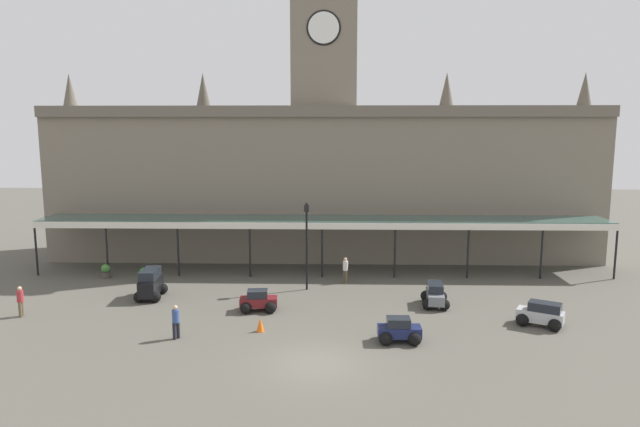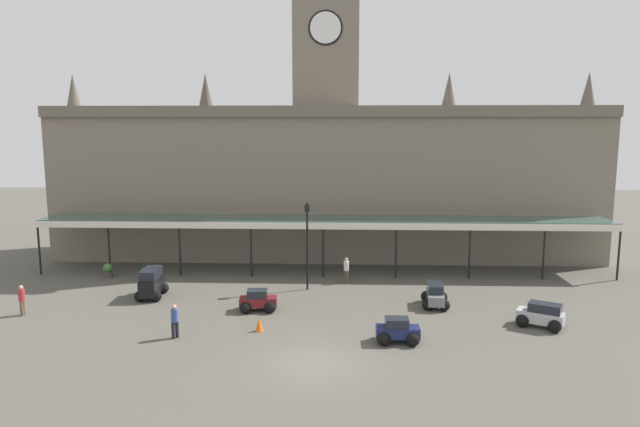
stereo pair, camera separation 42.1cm
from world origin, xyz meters
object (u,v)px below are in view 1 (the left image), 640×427
object	(u,v)px
car_grey_estate	(435,296)
car_silver_estate	(541,315)
pedestrian_crossing_forecourt	(20,300)
traffic_cone	(260,325)
car_navy_sedan	(399,332)
pedestrian_beside_cars	(345,269)
car_maroon_sedan	(258,302)
pedestrian_near_entrance	(176,321)
car_black_van	(151,285)
planter_forecourt_centre	(144,275)
planter_by_canopy	(106,271)
victorian_lamppost	(307,237)

from	to	relation	value
car_grey_estate	car_silver_estate	distance (m)	5.82
pedestrian_crossing_forecourt	traffic_cone	distance (m)	13.28
car_silver_estate	traffic_cone	distance (m)	14.30
car_navy_sedan	car_grey_estate	bearing A→B (deg)	64.50
car_grey_estate	pedestrian_beside_cars	xyz separation A→B (m)	(-5.02, 4.70, 0.34)
car_maroon_sedan	pedestrian_near_entrance	size ratio (longest dim) A/B	1.27
car_black_van	car_maroon_sedan	bearing A→B (deg)	-18.18
car_maroon_sedan	car_silver_estate	bearing A→B (deg)	-7.84
planter_forecourt_centre	planter_by_canopy	xyz separation A→B (m)	(-2.89, 0.86, 0.00)
car_silver_estate	planter_by_canopy	world-z (taller)	car_silver_estate
pedestrian_crossing_forecourt	planter_by_canopy	size ratio (longest dim) A/B	1.74
car_black_van	car_grey_estate	distance (m)	16.69
car_grey_estate	victorian_lamppost	xyz separation A→B (m)	(-7.46, 3.02, 2.82)
victorian_lamppost	car_black_van	bearing A→B (deg)	-167.57
car_black_van	planter_by_canopy	world-z (taller)	car_black_van
traffic_cone	planter_by_canopy	size ratio (longest dim) A/B	0.74
car_black_van	pedestrian_crossing_forecourt	distance (m)	6.85
car_grey_estate	car_maroon_sedan	xyz separation A→B (m)	(-9.94, -1.21, -0.06)
victorian_lamppost	planter_by_canopy	world-z (taller)	victorian_lamppost
car_black_van	pedestrian_near_entrance	bearing A→B (deg)	-62.77
pedestrian_crossing_forecourt	pedestrian_beside_cars	distance (m)	18.95
car_black_van	pedestrian_crossing_forecourt	size ratio (longest dim) A/B	1.47
pedestrian_crossing_forecourt	victorian_lamppost	xyz separation A→B (m)	(15.09, 5.52, 2.47)
car_maroon_sedan	car_navy_sedan	bearing A→B (deg)	-31.10
traffic_cone	planter_by_canopy	distance (m)	15.27
car_navy_sedan	pedestrian_beside_cars	size ratio (longest dim) A/B	1.23
car_maroon_sedan	pedestrian_crossing_forecourt	distance (m)	12.68
car_navy_sedan	victorian_lamppost	size ratio (longest dim) A/B	0.37
car_black_van	pedestrian_beside_cars	bearing A→B (deg)	17.66
traffic_cone	pedestrian_crossing_forecourt	bearing A→B (deg)	171.81
planter_forecourt_centre	pedestrian_crossing_forecourt	bearing A→B (deg)	-121.42
car_black_van	traffic_cone	distance (m)	9.03
car_black_van	car_grey_estate	xyz separation A→B (m)	(16.66, -0.99, -0.24)
pedestrian_near_entrance	traffic_cone	world-z (taller)	pedestrian_near_entrance
pedestrian_beside_cars	planter_by_canopy	xyz separation A→B (m)	(-16.14, 0.68, -0.42)
car_black_van	car_grey_estate	world-z (taller)	car_black_van
car_black_van	car_maroon_sedan	distance (m)	7.08
car_black_van	car_navy_sedan	size ratio (longest dim) A/B	1.19
pedestrian_beside_cars	planter_by_canopy	distance (m)	16.16
pedestrian_crossing_forecourt	car_grey_estate	bearing A→B (deg)	6.33
car_navy_sedan	planter_by_canopy	xyz separation A→B (m)	(-18.49, 10.97, -0.01)
car_grey_estate	planter_forecourt_centre	distance (m)	18.82
car_navy_sedan	pedestrian_near_entrance	size ratio (longest dim) A/B	1.23
victorian_lamppost	planter_by_canopy	xyz separation A→B (m)	(-13.70, 2.36, -2.89)
car_navy_sedan	car_maroon_sedan	bearing A→B (deg)	148.90
car_black_van	planter_by_canopy	bearing A→B (deg)	135.77
car_black_van	traffic_cone	bearing A→B (deg)	-36.64
pedestrian_near_entrance	victorian_lamppost	size ratio (longest dim) A/B	0.30
car_grey_estate	traffic_cone	world-z (taller)	car_grey_estate
car_navy_sedan	car_grey_estate	world-z (taller)	car_grey_estate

